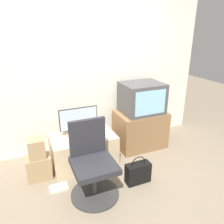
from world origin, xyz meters
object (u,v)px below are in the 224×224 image
object	(u,v)px
main_monitor	(79,121)
crt_tv	(142,98)
keyboard	(80,138)
office_chair	(93,166)
book	(59,188)
cardboard_box_lower	(39,168)
handbag	(138,173)
mouse	(96,134)

from	to	relation	value
main_monitor	crt_tv	size ratio (longest dim) A/B	0.88
keyboard	office_chair	size ratio (longest dim) A/B	0.38
main_monitor	book	xyz separation A→B (m)	(-0.44, -0.52, -0.65)
main_monitor	crt_tv	bearing A→B (deg)	2.77
crt_tv	keyboard	bearing A→B (deg)	-169.16
crt_tv	cardboard_box_lower	size ratio (longest dim) A/B	1.96
office_chair	main_monitor	bearing A→B (deg)	86.31
cardboard_box_lower	book	size ratio (longest dim) A/B	1.41
keyboard	handbag	bearing A→B (deg)	-47.45
crt_tv	office_chair	world-z (taller)	crt_tv
main_monitor	crt_tv	world-z (taller)	crt_tv
office_chair	cardboard_box_lower	bearing A→B (deg)	136.83
office_chair	book	size ratio (longest dim) A/B	3.98
mouse	handbag	xyz separation A→B (m)	(0.35, -0.64, -0.33)
main_monitor	cardboard_box_lower	distance (m)	0.83
cardboard_box_lower	book	xyz separation A→B (m)	(0.19, -0.32, -0.15)
mouse	handbag	world-z (taller)	mouse
main_monitor	cardboard_box_lower	xyz separation A→B (m)	(-0.63, -0.20, -0.50)
main_monitor	book	bearing A→B (deg)	-130.07
mouse	book	size ratio (longest dim) A/B	0.28
crt_tv	handbag	world-z (taller)	crt_tv
keyboard	mouse	bearing A→B (deg)	0.41
handbag	cardboard_box_lower	bearing A→B (deg)	153.25
crt_tv	mouse	bearing A→B (deg)	-166.33
keyboard	mouse	size ratio (longest dim) A/B	5.48
handbag	office_chair	bearing A→B (deg)	175.26
keyboard	handbag	xyz separation A→B (m)	(0.59, -0.64, -0.32)
crt_tv	book	size ratio (longest dim) A/B	2.77
main_monitor	handbag	size ratio (longest dim) A/B	1.45
keyboard	book	bearing A→B (deg)	-138.10
main_monitor	keyboard	world-z (taller)	main_monitor
crt_tv	book	bearing A→B (deg)	-159.16
main_monitor	office_chair	xyz separation A→B (m)	(-0.05, -0.75, -0.28)
mouse	book	xyz separation A→B (m)	(-0.64, -0.36, -0.46)
keyboard	cardboard_box_lower	world-z (taller)	keyboard
handbag	book	bearing A→B (deg)	164.36
mouse	cardboard_box_lower	xyz separation A→B (m)	(-0.84, -0.05, -0.31)
keyboard	crt_tv	world-z (taller)	crt_tv
office_chair	cardboard_box_lower	world-z (taller)	office_chair
main_monitor	keyboard	distance (m)	0.26
mouse	cardboard_box_lower	size ratio (longest dim) A/B	0.20
handbag	keyboard	bearing A→B (deg)	132.55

